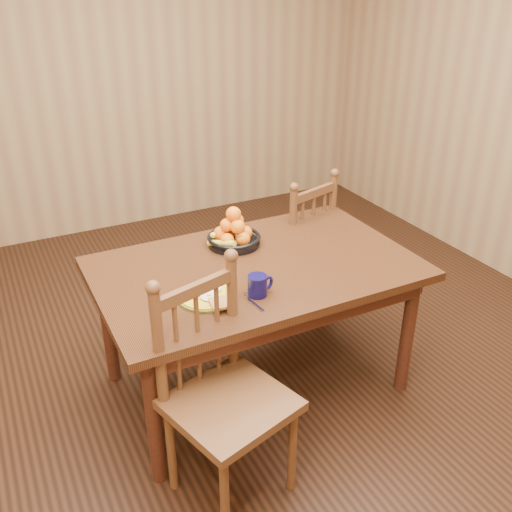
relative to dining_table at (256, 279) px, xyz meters
name	(u,v)px	position (x,y,z in m)	size (l,w,h in m)	color
room	(256,149)	(0.00, 0.00, 0.68)	(4.52, 5.02, 2.72)	black
dining_table	(256,279)	(0.00, 0.00, 0.00)	(1.60, 1.00, 0.75)	black
chair_far	(294,248)	(0.56, 0.56, -0.19)	(0.54, 0.53, 0.97)	#4B2F16
chair_near	(223,396)	(-0.44, -0.56, -0.16)	(0.57, 0.56, 1.03)	#4B2F16
breakfast_plate	(208,296)	(-0.34, -0.19, 0.10)	(0.26, 0.29, 0.04)	#59601E
fork	(252,301)	(-0.17, -0.31, 0.09)	(0.04, 0.18, 0.00)	silver
spoon	(192,290)	(-0.39, -0.10, 0.09)	(0.07, 0.15, 0.01)	silver
coffee_mug	(258,285)	(-0.12, -0.27, 0.14)	(0.13, 0.09, 0.10)	black
juice_glass	(241,242)	(0.01, 0.20, 0.13)	(0.06, 0.06, 0.09)	silver
fruit_bowl	(233,234)	(0.00, 0.26, 0.15)	(0.29, 0.29, 0.22)	black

